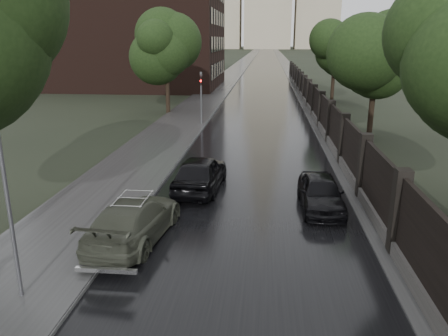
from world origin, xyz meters
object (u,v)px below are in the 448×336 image
(tree_right_c, at_px, (335,53))
(car_right_near, at_px, (321,192))
(traffic_light, at_px, (201,94))
(tree_right_b, at_px, (376,61))
(tree_left_far, at_px, (166,52))
(hatchback_left, at_px, (200,173))
(lamp_post, at_px, (8,201))
(volga_sedan, at_px, (134,220))

(tree_right_c, relative_size, car_right_near, 1.79)
(tree_right_c, bearing_deg, traffic_light, -128.18)
(tree_right_b, xyz_separation_m, traffic_light, (-11.80, 2.99, -2.55))
(tree_left_far, height_order, tree_right_c, tree_left_far)
(tree_right_b, relative_size, traffic_light, 1.75)
(tree_right_b, height_order, tree_right_c, same)
(hatchback_left, xyz_separation_m, car_right_near, (4.94, -1.75, -0.11))
(tree_right_b, xyz_separation_m, lamp_post, (-12.90, -20.50, -2.28))
(tree_right_b, distance_m, volga_sedan, 20.59)
(volga_sedan, bearing_deg, tree_left_far, -73.87)
(traffic_light, bearing_deg, volga_sedan, -87.98)
(traffic_light, bearing_deg, lamp_post, -92.68)
(tree_right_c, distance_m, car_right_near, 32.11)
(tree_right_c, bearing_deg, tree_left_far, -147.17)
(hatchback_left, bearing_deg, volga_sedan, 78.07)
(traffic_light, xyz_separation_m, hatchback_left, (2.10, -14.71, -1.62))
(car_right_near, bearing_deg, tree_right_b, 69.23)
(lamp_post, distance_m, car_right_near, 10.94)
(traffic_light, xyz_separation_m, volga_sedan, (0.70, -19.80, -1.70))
(traffic_light, relative_size, hatchback_left, 0.88)
(tree_right_b, bearing_deg, tree_left_far, 152.70)
(tree_right_b, distance_m, lamp_post, 24.33)
(tree_left_far, xyz_separation_m, car_right_near, (10.74, -21.47, -4.58))
(tree_left_far, relative_size, tree_right_b, 1.05)
(volga_sedan, bearing_deg, tree_right_c, -101.61)
(tree_right_b, relative_size, lamp_post, 1.37)
(tree_left_far, height_order, tree_right_b, tree_left_far)
(volga_sedan, bearing_deg, tree_right_b, -117.37)
(tree_right_b, bearing_deg, hatchback_left, -129.62)
(tree_right_b, relative_size, hatchback_left, 1.54)
(tree_right_b, bearing_deg, lamp_post, -122.18)
(lamp_post, height_order, car_right_near, lamp_post)
(lamp_post, height_order, hatchback_left, lamp_post)
(tree_right_b, relative_size, car_right_near, 1.79)
(tree_left_far, bearing_deg, volga_sedan, -79.94)
(tree_right_c, xyz_separation_m, traffic_light, (-11.80, -15.01, -2.55))
(lamp_post, relative_size, car_right_near, 1.31)
(tree_right_c, bearing_deg, tree_right_b, -90.00)
(lamp_post, bearing_deg, tree_left_far, 95.21)
(lamp_post, distance_m, hatchback_left, 9.54)
(lamp_post, xyz_separation_m, hatchback_left, (3.20, 8.78, -1.90))
(tree_left_far, xyz_separation_m, tree_right_c, (15.50, 10.00, -0.29))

